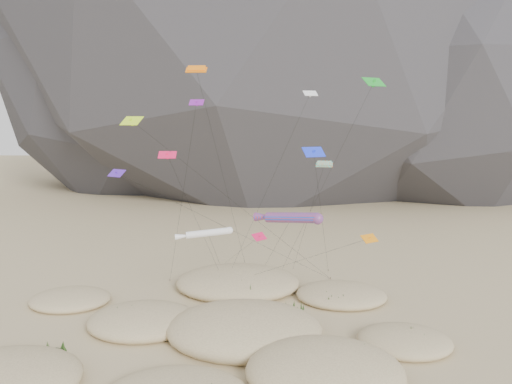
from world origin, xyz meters
TOP-DOWN VIEW (x-y plane):
  - ground at (0.00, 0.00)m, footprint 500.00×500.00m
  - dunes at (-1.12, 3.45)m, footprint 47.95×39.96m
  - dune_grass at (-0.61, 3.18)m, footprint 41.92×30.18m
  - kite_stakes at (1.71, 23.11)m, footprint 22.66×8.39m
  - rainbow_tube_kite at (5.83, 10.42)m, footprint 8.12×17.36m
  - white_tube_kite at (-3.63, 8.29)m, footprint 6.49×18.39m
  - orange_parafoil at (-4.75, 11.42)m, footprint 6.03×14.09m
  - multi_parafoil at (10.07, 14.70)m, footprint 4.43×12.58m
  - delta_kites at (1.30, 10.53)m, footprint 31.24×22.80m

SIDE VIEW (x-z plane):
  - ground at x=0.00m, z-range 0.00..0.00m
  - kite_stakes at x=1.71m, z-range 0.00..0.30m
  - dunes at x=-1.12m, z-range -1.32..2.81m
  - dune_grass at x=-0.61m, z-range 0.08..1.62m
  - white_tube_kite at x=-3.63m, z-range 4.52..14.88m
  - rainbow_tube_kite at x=5.83m, z-range 5.08..17.25m
  - multi_parafoil at x=10.07m, z-range 8.07..25.50m
  - delta_kites at x=1.30m, z-range 5.34..32.44m
  - orange_parafoil at x=-4.75m, z-range 13.36..41.88m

